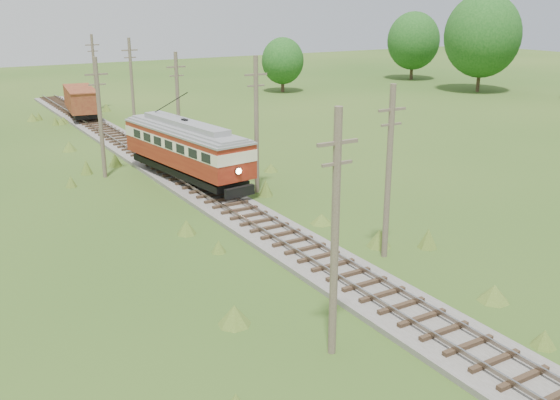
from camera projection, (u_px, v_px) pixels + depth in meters
railbed_main at (195, 185)px, 42.72m from camera, size 3.60×96.00×0.57m
streetcar at (186, 146)px, 43.06m from camera, size 4.60×13.05×5.91m
gondola at (81, 100)px, 66.92m from camera, size 3.94×8.96×2.88m
gravel_pile at (172, 132)px, 58.68m from camera, size 2.92×3.10×1.06m
utility_pole_r_2 at (389, 171)px, 29.97m from camera, size 1.60×0.30×8.60m
utility_pole_r_3 at (256, 124)px, 40.49m from camera, size 1.60×0.30×9.00m
utility_pole_r_4 at (178, 103)px, 51.11m from camera, size 1.60×0.30×8.40m
utility_pole_r_5 at (132, 82)px, 61.85m from camera, size 1.60×0.30×8.90m
utility_pole_r_6 at (95, 72)px, 72.41m from camera, size 1.60×0.30×8.70m
utility_pole_l_a at (335, 234)px, 21.33m from camera, size 1.60×0.30×9.00m
utility_pole_l_b at (100, 117)px, 44.13m from camera, size 1.60×0.30×8.60m
tree_right_4 at (483, 36)px, 86.50m from camera, size 10.50×10.50×13.53m
tree_right_5 at (413, 41)px, 101.02m from camera, size 8.40×8.40×10.82m
tree_mid_b at (283, 61)px, 87.22m from camera, size 5.88×5.88×7.57m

